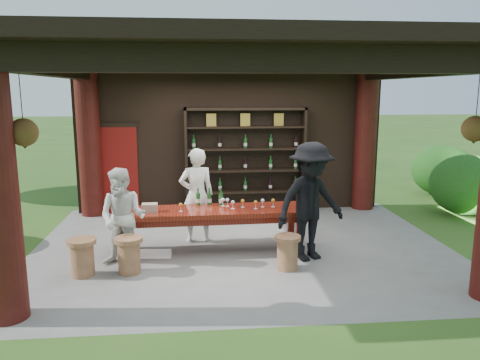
{
  "coord_description": "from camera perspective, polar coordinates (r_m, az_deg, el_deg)",
  "views": [
    {
      "loc": [
        -0.8,
        -8.02,
        2.77
      ],
      "look_at": [
        0.0,
        0.4,
        1.15
      ],
      "focal_mm": 35.0,
      "sensor_mm": 36.0,
      "label": 1
    }
  ],
  "objects": [
    {
      "name": "ground",
      "position": [
        8.53,
        0.26,
        -8.12
      ],
      "size": [
        90.0,
        90.0,
        0.0
      ],
      "primitive_type": "plane",
      "color": "#2D5119",
      "rests_on": "ground"
    },
    {
      "name": "pavilion",
      "position": [
        8.51,
        -0.11,
        6.53
      ],
      "size": [
        7.5,
        6.0,
        3.6
      ],
      "color": "slate",
      "rests_on": "ground"
    },
    {
      "name": "wine_shelf",
      "position": [
        10.65,
        0.66,
        2.39
      ],
      "size": [
        2.73,
        0.42,
        2.4
      ],
      "color": "black",
      "rests_on": "ground"
    },
    {
      "name": "tasting_table",
      "position": [
        8.17,
        -3.43,
        -4.36
      ],
      "size": [
        3.22,
        0.92,
        0.75
      ],
      "rotation": [
        0.0,
        0.0,
        0.03
      ],
      "color": "#58190C",
      "rests_on": "ground"
    },
    {
      "name": "stool_near_left",
      "position": [
        7.46,
        -13.37,
        -8.79
      ],
      "size": [
        0.43,
        0.43,
        0.57
      ],
      "rotation": [
        0.0,
        0.0,
        0.24
      ],
      "color": "brown",
      "rests_on": "ground"
    },
    {
      "name": "stool_near_right",
      "position": [
        7.45,
        5.8,
        -8.67
      ],
      "size": [
        0.41,
        0.41,
        0.54
      ],
      "rotation": [
        0.0,
        0.0,
        -0.24
      ],
      "color": "brown",
      "rests_on": "ground"
    },
    {
      "name": "stool_far_left",
      "position": [
        7.55,
        -18.67,
        -8.83
      ],
      "size": [
        0.44,
        0.44,
        0.57
      ],
      "rotation": [
        0.0,
        0.0,
        -0.37
      ],
      "color": "brown",
      "rests_on": "ground"
    },
    {
      "name": "host",
      "position": [
        8.64,
        -5.3,
        -1.87
      ],
      "size": [
        0.7,
        0.51,
        1.75
      ],
      "primitive_type": "imported",
      "rotation": [
        0.0,
        0.0,
        3.3
      ],
      "color": "white",
      "rests_on": "ground"
    },
    {
      "name": "guest_woman",
      "position": [
        7.65,
        -14.08,
        -4.48
      ],
      "size": [
        0.9,
        0.78,
        1.59
      ],
      "primitive_type": "imported",
      "rotation": [
        0.0,
        0.0,
        -0.26
      ],
      "color": "silver",
      "rests_on": "ground"
    },
    {
      "name": "guest_man",
      "position": [
        7.75,
        8.58,
        -2.64
      ],
      "size": [
        1.45,
        1.15,
        1.96
      ],
      "primitive_type": "imported",
      "rotation": [
        0.0,
        0.0,
        0.39
      ],
      "color": "black",
      "rests_on": "ground"
    },
    {
      "name": "table_bottles",
      "position": [
        8.4,
        -3.75,
        -2.02
      ],
      "size": [
        0.49,
        0.11,
        0.31
      ],
      "color": "#194C1E",
      "rests_on": "tasting_table"
    },
    {
      "name": "table_glasses",
      "position": [
        8.19,
        -0.31,
        -2.89
      ],
      "size": [
        1.68,
        0.37,
        0.15
      ],
      "color": "silver",
      "rests_on": "tasting_table"
    },
    {
      "name": "napkin_basket",
      "position": [
        8.08,
        -10.95,
        -3.33
      ],
      "size": [
        0.27,
        0.19,
        0.14
      ],
      "primitive_type": "cube",
      "rotation": [
        0.0,
        0.0,
        0.03
      ],
      "color": "#BF6672",
      "rests_on": "tasting_table"
    },
    {
      "name": "shrubs",
      "position": [
        9.41,
        11.73,
        -2.96
      ],
      "size": [
        14.24,
        7.58,
        1.36
      ],
      "color": "#194C14",
      "rests_on": "ground"
    },
    {
      "name": "trees",
      "position": [
        11.32,
        18.74,
        13.31
      ],
      "size": [
        21.45,
        9.87,
        4.8
      ],
      "color": "#3F2819",
      "rests_on": "ground"
    }
  ]
}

